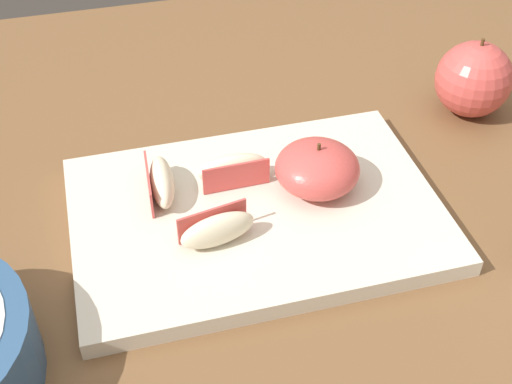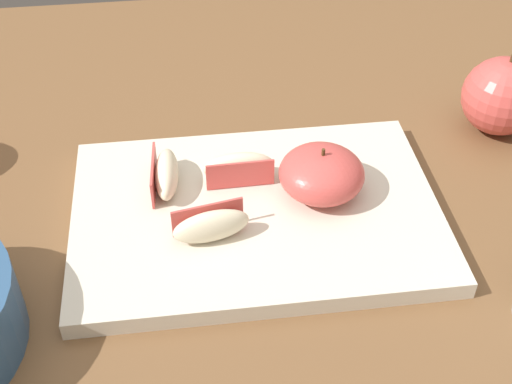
# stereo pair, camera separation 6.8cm
# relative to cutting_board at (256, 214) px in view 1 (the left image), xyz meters

# --- Properties ---
(dining_table) EXTENTS (1.28, 0.84, 0.75)m
(dining_table) POSITION_rel_cutting_board_xyz_m (0.03, 0.10, -0.12)
(dining_table) COLOR brown
(dining_table) RESTS_ON ground_plane
(cutting_board) EXTENTS (0.37, 0.25, 0.02)m
(cutting_board) POSITION_rel_cutting_board_xyz_m (0.00, 0.00, 0.00)
(cutting_board) COLOR beige
(cutting_board) RESTS_ON dining_table
(apple_half_skin_up) EXTENTS (0.09, 0.09, 0.05)m
(apple_half_skin_up) POSITION_rel_cutting_board_xyz_m (0.07, 0.02, 0.03)
(apple_half_skin_up) COLOR #D14C47
(apple_half_skin_up) RESTS_ON cutting_board
(apple_wedge_near_knife) EXTENTS (0.08, 0.04, 0.03)m
(apple_wedge_near_knife) POSITION_rel_cutting_board_xyz_m (-0.05, -0.04, 0.03)
(apple_wedge_near_knife) COLOR beige
(apple_wedge_near_knife) RESTS_ON cutting_board
(apple_wedge_left) EXTENTS (0.07, 0.03, 0.03)m
(apple_wedge_left) POSITION_rel_cutting_board_xyz_m (-0.01, 0.04, 0.03)
(apple_wedge_left) COLOR beige
(apple_wedge_left) RESTS_ON cutting_board
(apple_wedge_back) EXTENTS (0.03, 0.08, 0.03)m
(apple_wedge_back) POSITION_rel_cutting_board_xyz_m (-0.09, 0.04, 0.03)
(apple_wedge_back) COLOR beige
(apple_wedge_back) RESTS_ON cutting_board
(whole_apple_pink_lady) EXTENTS (0.09, 0.09, 0.10)m
(whole_apple_pink_lady) POSITION_rel_cutting_board_xyz_m (0.30, 0.12, 0.04)
(whole_apple_pink_lady) COLOR #D14C47
(whole_apple_pink_lady) RESTS_ON dining_table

